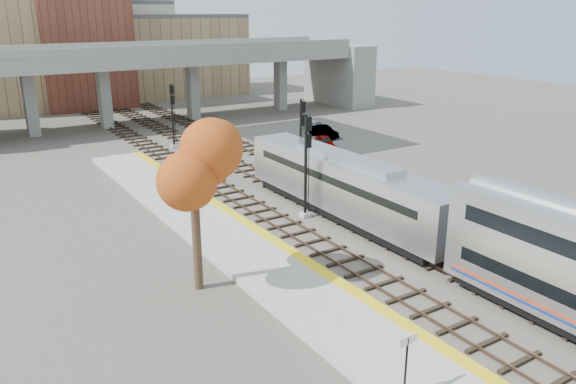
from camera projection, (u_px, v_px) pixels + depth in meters
ground at (396, 253)px, 32.07m from camera, size 160.00×160.00×0.00m
platform at (290, 282)px, 28.32m from camera, size 4.50×60.00×0.35m
yellow_strip at (321, 270)px, 29.23m from camera, size 0.70×60.00×0.01m
tracks at (292, 192)px, 42.56m from camera, size 10.70×95.00×0.25m
overpass at (176, 73)px, 68.89m from camera, size 54.00×12.00×9.50m
buildings_far at (98, 48)px, 83.69m from camera, size 43.00×21.00×20.60m
parking_lot at (315, 136)px, 61.68m from camera, size 14.00×18.00×0.04m
locomotive at (345, 185)px, 36.84m from camera, size 3.02×19.05×4.10m
signal_mast_near at (306, 168)px, 36.58m from camera, size 0.60×0.64×6.95m
signal_mast_mid at (301, 143)px, 44.14m from camera, size 0.60×0.64×6.71m
signal_mast_far at (173, 118)px, 55.57m from camera, size 0.60×0.64×6.40m
station_sign at (407, 352)px, 19.40m from camera, size 0.90×0.11×2.27m
tree at (192, 161)px, 26.04m from camera, size 3.60×3.60×8.88m
car_a at (325, 142)px, 56.06m from camera, size 2.65×3.90×1.23m
car_b at (323, 132)px, 60.78m from camera, size 1.44×3.92×1.28m
car_c at (316, 126)px, 63.91m from camera, size 2.07×4.02×1.12m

